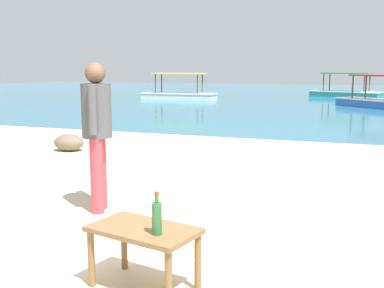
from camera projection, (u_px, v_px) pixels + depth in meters
sand_beach at (115, 273)px, 3.65m from camera, size 18.00×14.00×0.04m
water_surface at (324, 98)px, 24.07m from camera, size 60.00×36.00×0.03m
low_bench_table at (144, 238)px, 3.29m from camera, size 0.84×0.59×0.46m
bottle at (157, 218)px, 3.12m from camera, size 0.07×0.07×0.30m
person_standing at (97, 126)px, 5.02m from camera, size 0.32×0.49×1.62m
shore_rock_large at (69, 142)px, 8.80m from camera, size 0.59×0.47×0.32m
boat_blue at (380, 101)px, 18.24m from camera, size 3.52×3.29×1.29m
boat_white at (179, 94)px, 22.83m from camera, size 3.69×1.20×1.29m
boat_teal at (346, 92)px, 24.39m from camera, size 3.85×2.34×1.29m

